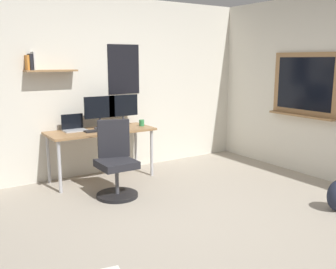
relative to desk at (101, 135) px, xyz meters
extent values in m
plane|color=#9E9384|center=(0.26, -2.06, -0.65)|extent=(5.20, 5.20, 0.00)
cube|color=silver|center=(0.26, 0.39, 0.65)|extent=(5.00, 0.10, 2.60)
cube|color=#997047|center=(-0.58, 0.24, 0.90)|extent=(0.68, 0.20, 0.02)
cube|color=black|center=(0.55, 0.33, 0.90)|extent=(0.52, 0.01, 0.74)
cube|color=orange|center=(-0.88, 0.26, 1.01)|extent=(0.03, 0.14, 0.19)
cube|color=black|center=(-0.84, 0.26, 1.02)|extent=(0.04, 0.14, 0.21)
cube|color=silver|center=(-0.79, 0.26, 1.03)|extent=(0.03, 0.14, 0.23)
cube|color=#997047|center=(2.64, -1.34, 0.70)|extent=(0.04, 1.10, 0.90)
cube|color=black|center=(2.63, -1.34, 0.70)|extent=(0.01, 0.94, 0.76)
cube|color=#997047|center=(2.60, -1.34, 0.23)|extent=(0.12, 1.10, 0.03)
cube|color=#997047|center=(0.00, 0.00, 0.06)|extent=(1.49, 0.61, 0.03)
cylinder|color=#B7B7BC|center=(-0.69, -0.25, -0.31)|extent=(0.04, 0.04, 0.69)
cylinder|color=#B7B7BC|center=(0.69, -0.25, -0.31)|extent=(0.04, 0.04, 0.69)
cylinder|color=#B7B7BC|center=(-0.69, 0.25, -0.31)|extent=(0.04, 0.04, 0.69)
cylinder|color=#B7B7BC|center=(0.69, 0.25, -0.31)|extent=(0.04, 0.04, 0.69)
cylinder|color=black|center=(-0.14, -0.77, -0.63)|extent=(0.52, 0.52, 0.04)
cylinder|color=#4C4C51|center=(-0.14, -0.77, -0.44)|extent=(0.05, 0.05, 0.34)
cube|color=#232328|center=(-0.14, -0.77, -0.23)|extent=(0.44, 0.44, 0.09)
cube|color=#232328|center=(-0.08, -0.58, 0.06)|extent=(0.40, 0.18, 0.48)
cube|color=#ADAFB5|center=(-0.34, 0.11, 0.08)|extent=(0.31, 0.21, 0.02)
cube|color=black|center=(-0.34, 0.21, 0.20)|extent=(0.31, 0.01, 0.21)
cylinder|color=#38383D|center=(0.04, 0.11, 0.08)|extent=(0.17, 0.17, 0.01)
cylinder|color=#38383D|center=(0.04, 0.11, 0.16)|extent=(0.03, 0.03, 0.14)
cube|color=black|center=(0.04, 0.10, 0.38)|extent=(0.46, 0.02, 0.31)
cylinder|color=#38383D|center=(0.41, 0.11, 0.08)|extent=(0.17, 0.17, 0.01)
cylinder|color=#38383D|center=(0.41, 0.11, 0.16)|extent=(0.03, 0.03, 0.14)
cube|color=black|center=(0.41, 0.10, 0.38)|extent=(0.46, 0.02, 0.31)
cube|color=black|center=(-0.07, -0.08, 0.08)|extent=(0.37, 0.13, 0.02)
ellipsoid|color=#262628|center=(0.21, -0.08, 0.09)|extent=(0.10, 0.06, 0.03)
cylinder|color=#338C4C|center=(0.65, -0.03, 0.12)|extent=(0.08, 0.08, 0.09)
camera|label=1|loc=(-2.10, -4.95, 1.05)|focal=40.86mm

